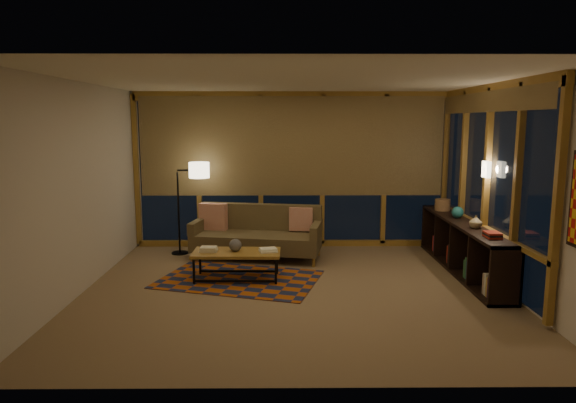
{
  "coord_description": "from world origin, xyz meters",
  "views": [
    {
      "loc": [
        -0.14,
        -6.48,
        2.2
      ],
      "look_at": [
        -0.08,
        0.54,
        1.1
      ],
      "focal_mm": 32.0,
      "sensor_mm": 36.0,
      "label": 1
    }
  ],
  "objects_px": {
    "coffee_table": "(237,265)",
    "sofa": "(257,233)",
    "bookshelf": "(463,247)",
    "floor_lamp": "(178,208)"
  },
  "relations": [
    {
      "from": "coffee_table",
      "to": "sofa",
      "type": "bearing_deg",
      "value": 80.1
    },
    {
      "from": "sofa",
      "to": "coffee_table",
      "type": "xyz_separation_m",
      "value": [
        -0.22,
        -1.13,
        -0.21
      ]
    },
    {
      "from": "sofa",
      "to": "bookshelf",
      "type": "xyz_separation_m",
      "value": [
        3.06,
        -0.77,
        -0.04
      ]
    },
    {
      "from": "floor_lamp",
      "to": "sofa",
      "type": "bearing_deg",
      "value": -20.45
    },
    {
      "from": "sofa",
      "to": "coffee_table",
      "type": "distance_m",
      "value": 1.17
    },
    {
      "from": "coffee_table",
      "to": "bookshelf",
      "type": "height_order",
      "value": "bookshelf"
    },
    {
      "from": "coffee_table",
      "to": "bookshelf",
      "type": "bearing_deg",
      "value": 7.41
    },
    {
      "from": "floor_lamp",
      "to": "bookshelf",
      "type": "xyz_separation_m",
      "value": [
        4.38,
        -1.09,
        -0.4
      ]
    },
    {
      "from": "floor_lamp",
      "to": "coffee_table",
      "type": "bearing_deg",
      "value": -59.91
    },
    {
      "from": "sofa",
      "to": "bookshelf",
      "type": "bearing_deg",
      "value": -4.02
    }
  ]
}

